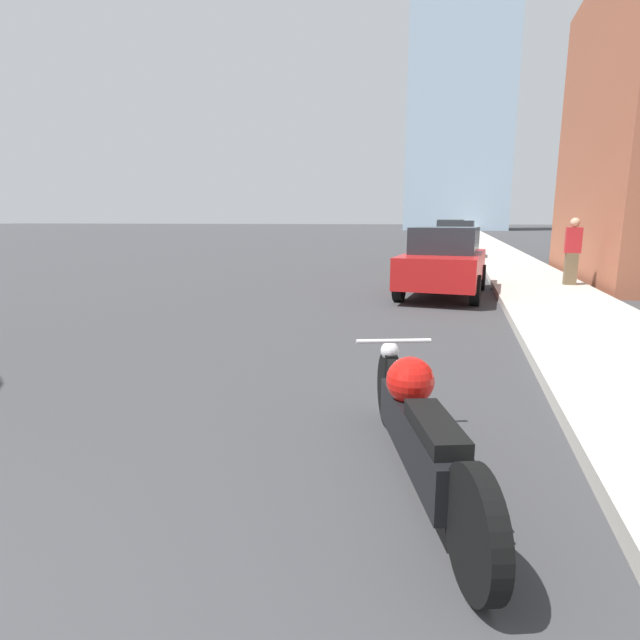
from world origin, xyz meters
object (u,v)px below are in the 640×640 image
at_px(pedestrian, 572,251).
at_px(parked_car_silver, 455,240).
at_px(parked_car_red, 444,261).
at_px(parked_car_green, 454,230).
at_px(motorcycle, 418,426).
at_px(parked_car_yellow, 449,233).

bearing_deg(pedestrian, parked_car_silver, 106.66).
bearing_deg(parked_car_red, parked_car_green, 95.07).
height_order(parked_car_green, pedestrian, pedestrian).
distance_m(parked_car_silver, parked_car_green, 23.30).
xyz_separation_m(parked_car_red, pedestrian, (3.05, 1.66, 0.19)).
relative_size(motorcycle, pedestrian, 1.53).
xyz_separation_m(motorcycle, parked_car_red, (-0.07, 8.83, 0.40)).
bearing_deg(pedestrian, parked_car_red, -151.40).
relative_size(parked_car_silver, parked_car_yellow, 0.98).
height_order(parked_car_yellow, parked_car_green, parked_car_yellow).
distance_m(motorcycle, parked_car_green, 43.31).
bearing_deg(parked_car_silver, motorcycle, -87.51).
bearing_deg(motorcycle, pedestrian, 55.31).
bearing_deg(parked_car_red, parked_car_silver, 94.03).
relative_size(parked_car_yellow, parked_car_green, 1.17).
height_order(motorcycle, parked_car_red, parked_car_red).
bearing_deg(parked_car_red, motorcycle, -84.47).
relative_size(parked_car_silver, parked_car_green, 1.14).
bearing_deg(motorcycle, parked_car_green, 71.26).
bearing_deg(motorcycle, parked_car_red, 71.63).
bearing_deg(parked_car_green, motorcycle, -91.85).
xyz_separation_m(parked_car_red, parked_car_silver, (0.20, 11.18, 0.05)).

